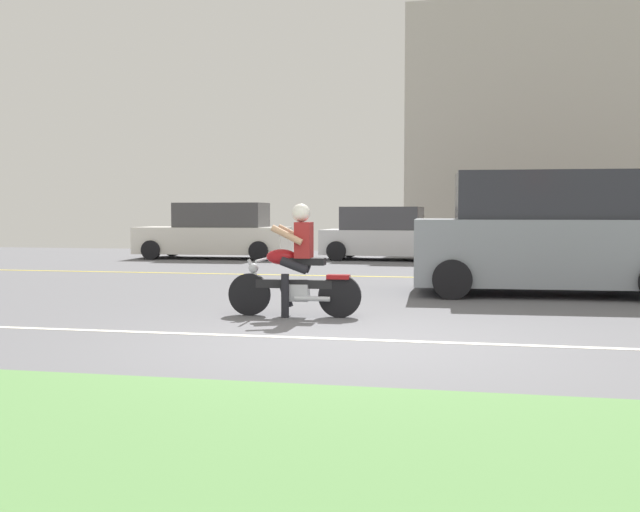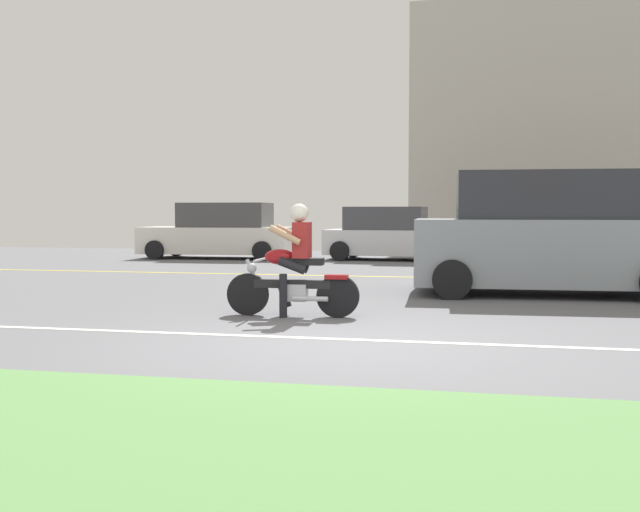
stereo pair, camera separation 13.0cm
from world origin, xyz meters
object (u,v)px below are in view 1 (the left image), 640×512
at_px(parked_car_0, 216,233).
at_px(parked_car_1, 388,235).
at_px(parked_car_2, 554,238).
at_px(motorcyclist, 295,269).
at_px(suv_nearby, 547,235).

distance_m(parked_car_0, parked_car_1, 5.10).
distance_m(parked_car_0, parked_car_2, 9.66).
xyz_separation_m(motorcyclist, parked_car_1, (-0.05, 11.77, 0.08)).
distance_m(motorcyclist, suv_nearby, 5.00).
relative_size(parked_car_1, parked_car_2, 1.02).
height_order(parked_car_0, parked_car_1, parked_car_0).
xyz_separation_m(parked_car_1, parked_car_2, (4.58, -0.41, -0.03)).
xyz_separation_m(motorcyclist, parked_car_2, (4.53, 11.36, 0.04)).
bearing_deg(parked_car_1, suv_nearby, -66.38).
bearing_deg(parked_car_2, parked_car_0, 179.83).
bearing_deg(parked_car_0, motorcyclist, -65.73).
relative_size(motorcyclist, parked_car_2, 0.47).
bearing_deg(parked_car_2, suv_nearby, -96.88).
xyz_separation_m(suv_nearby, parked_car_0, (-8.71, 7.91, -0.23)).
relative_size(motorcyclist, parked_car_1, 0.46).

